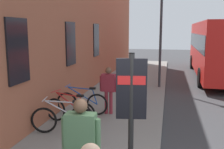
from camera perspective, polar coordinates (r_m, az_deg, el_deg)
ground at (r=10.18m, az=16.91°, el=-7.30°), size 60.00×60.00×0.00m
sidewalk_pavement at (r=12.20m, az=3.20°, el=-3.77°), size 24.00×3.50×0.12m
bicycle_far_end at (r=7.31m, az=-10.58°, el=-9.62°), size 0.52×1.75×0.97m
bicycle_mid_rack at (r=8.00m, az=-9.15°, el=-7.86°), size 0.55×1.74×0.97m
bicycle_beside_lamp at (r=8.80m, az=-6.55°, el=-6.15°), size 0.48×1.77×0.97m
transit_info_sign at (r=4.71m, az=4.24°, el=-4.97°), size 0.17×0.56×2.40m
city_bus at (r=17.37m, az=21.99°, el=5.78°), size 10.54×2.79×3.35m
pedestrian_by_facade at (r=11.77m, az=6.77°, el=0.60°), size 0.53×0.39×1.53m
pedestrian_near_bus at (r=8.66m, az=-0.76°, el=-2.46°), size 0.24×0.60×1.57m
pedestrian_crossing_street at (r=4.38m, az=-6.78°, el=-13.79°), size 0.28×0.65×1.72m
street_lamp at (r=12.87m, az=10.67°, el=10.83°), size 0.28×0.28×5.18m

